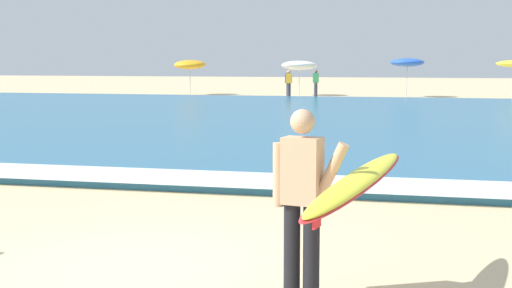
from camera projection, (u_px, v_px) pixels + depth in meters
name	position (u px, v px, depth m)	size (l,w,h in m)	color
ground_plane	(140.00, 266.00, 7.41)	(160.00, 160.00, 0.00)	beige
sea	(336.00, 119.00, 24.85)	(120.00, 28.00, 0.14)	teal
surf_foam	(246.00, 180.00, 11.88)	(120.00, 1.54, 0.01)	white
surfer_with_board	(330.00, 189.00, 6.16)	(1.21, 2.74, 1.73)	black
beach_umbrella_0	(190.00, 65.00, 43.27)	(1.94, 1.97, 2.18)	beige
beach_umbrella_1	(299.00, 65.00, 42.28)	(2.16, 2.18, 2.14)	beige
beach_umbrella_2	(407.00, 62.00, 40.42)	(1.94, 1.94, 2.26)	beige
beachgoer_near_row_left	(316.00, 82.00, 40.76)	(0.32, 0.20, 1.58)	#383842
beachgoer_near_row_mid	(288.00, 83.00, 39.94)	(0.32, 0.20, 1.58)	#383842
beachgoer_near_row_right	(289.00, 83.00, 39.77)	(0.32, 0.20, 1.58)	#383842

